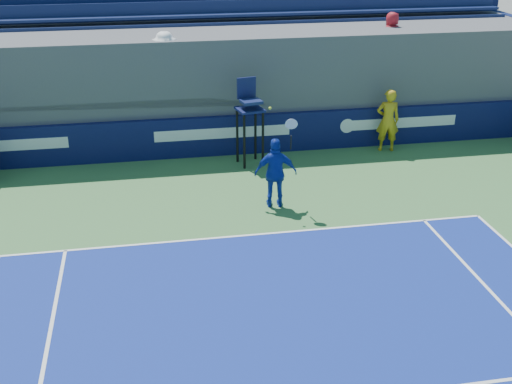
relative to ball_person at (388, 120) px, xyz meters
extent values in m
imported|color=gold|center=(0.00, 0.00, 0.00)|extent=(0.76, 0.57, 1.90)
cube|color=white|center=(-4.92, -4.72, -0.94)|extent=(10.97, 0.07, 0.00)
cube|color=#0B1041|center=(-4.92, 0.49, -0.36)|extent=(20.40, 0.20, 1.20)
cube|color=white|center=(-10.92, 0.39, -0.24)|extent=(3.20, 0.01, 0.32)
cube|color=white|center=(-4.92, 0.39, -0.24)|extent=(4.00, 0.01, 0.32)
cube|color=white|center=(0.58, 0.39, -0.24)|extent=(3.60, 0.01, 0.32)
cylinder|color=white|center=(-1.12, 0.39, -0.24)|extent=(0.44, 0.01, 0.44)
cylinder|color=black|center=(-4.46, -0.70, -0.16)|extent=(0.08, 0.08, 1.60)
cylinder|color=black|center=(-3.91, -0.59, -0.16)|extent=(0.08, 0.08, 1.60)
cylinder|color=black|center=(-4.58, -0.16, -0.16)|extent=(0.08, 0.08, 1.60)
cylinder|color=black|center=(-4.03, -0.04, -0.16)|extent=(0.08, 0.08, 1.60)
cube|color=#0E164A|center=(-4.25, -0.37, 0.67)|extent=(0.83, 0.83, 0.06)
cube|color=#141E4E|center=(-4.22, -0.47, 0.92)|extent=(0.63, 0.55, 0.08)
cube|color=#121745|center=(-4.30, -0.12, 1.22)|extent=(0.55, 0.17, 0.60)
imported|color=#142FA3|center=(-4.11, -3.29, -0.07)|extent=(1.08, 0.56, 1.76)
cylinder|color=black|center=(-3.78, -3.41, 0.74)|extent=(0.06, 0.16, 0.39)
torus|color=silver|center=(-3.79, -3.48, 1.22)|extent=(0.31, 0.17, 0.29)
cylinder|color=silver|center=(-3.79, -3.48, 1.22)|extent=(0.26, 0.13, 0.24)
sphere|color=#D6E533|center=(-4.28, -3.36, 1.59)|extent=(0.07, 0.07, 0.07)
cube|color=#4F4F54|center=(-4.92, 2.39, 0.73)|extent=(20.40, 3.60, 3.38)
cube|color=#4F4F54|center=(-4.92, 1.04, 0.51)|extent=(20.40, 0.90, 0.55)
cube|color=#14204D|center=(-4.92, 0.94, 0.99)|extent=(20.00, 0.45, 0.08)
cube|color=#14204D|center=(-4.92, 1.19, 1.19)|extent=(20.00, 0.06, 0.45)
cube|color=#4F4F54|center=(-4.92, 1.94, 1.06)|extent=(20.40, 0.90, 0.55)
cube|color=#14204D|center=(-4.92, 1.84, 1.54)|extent=(20.00, 0.45, 0.08)
cube|color=#14204D|center=(-4.92, 2.09, 1.74)|extent=(20.00, 0.06, 0.45)
cube|color=#4F4F54|center=(-4.92, 2.84, 1.61)|extent=(20.40, 0.90, 0.55)
cube|color=#14204D|center=(-4.92, 2.74, 2.09)|extent=(20.00, 0.45, 0.08)
cube|color=#14204D|center=(-4.92, 2.99, 2.29)|extent=(20.00, 0.06, 0.45)
cube|color=#4F4F54|center=(-4.92, 3.74, 2.16)|extent=(20.40, 0.90, 0.55)
cube|color=#14204D|center=(-4.92, 3.64, 2.64)|extent=(20.00, 0.45, 0.08)
cube|color=#14204D|center=(-4.92, 3.89, 2.84)|extent=(20.00, 0.06, 0.45)
cube|color=#0C1647|center=(-4.92, 4.34, 1.24)|extent=(20.80, 0.30, 4.40)
imported|color=white|center=(-6.44, 0.99, 1.73)|extent=(1.21, 0.73, 1.84)
imported|color=#167E7E|center=(-4.10, 0.99, 1.57)|extent=(0.93, 0.47, 1.52)
imported|color=#A31722|center=(0.65, 1.89, 2.11)|extent=(0.83, 0.64, 1.50)
camera|label=1|loc=(-7.13, -17.36, 5.87)|focal=45.00mm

